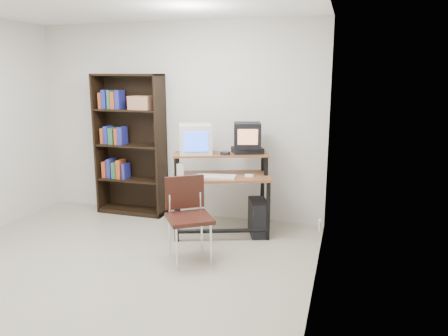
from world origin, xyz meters
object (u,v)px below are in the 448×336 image
(crt_monitor, at_px, (195,139))
(crt_tv, at_px, (247,135))
(school_chair, at_px, (188,210))
(bookshelf, at_px, (131,144))
(pc_tower, at_px, (258,217))
(computer_desk, at_px, (221,179))

(crt_monitor, bearing_deg, crt_tv, -3.80)
(school_chair, height_order, bookshelf, bookshelf)
(pc_tower, bearing_deg, crt_tv, 126.34)
(crt_monitor, xyz_separation_m, pc_tower, (0.78, 0.08, -0.94))
(crt_monitor, relative_size, bookshelf, 0.26)
(crt_monitor, height_order, bookshelf, bookshelf)
(school_chair, bearing_deg, bookshelf, 101.46)
(pc_tower, height_order, school_chair, school_chair)
(crt_tv, distance_m, pc_tower, 1.01)
(computer_desk, height_order, crt_monitor, crt_monitor)
(crt_monitor, relative_size, pc_tower, 1.11)
(crt_tv, bearing_deg, pc_tower, -48.76)
(computer_desk, distance_m, crt_monitor, 0.57)
(crt_tv, distance_m, bookshelf, 1.74)
(computer_desk, relative_size, crt_tv, 3.27)
(computer_desk, distance_m, bookshelf, 1.54)
(crt_monitor, xyz_separation_m, bookshelf, (-1.11, 0.44, -0.17))
(crt_monitor, relative_size, crt_tv, 1.27)
(computer_desk, height_order, school_chair, computer_desk)
(computer_desk, xyz_separation_m, bookshelf, (-1.44, 0.46, 0.30))
(crt_monitor, bearing_deg, computer_desk, -24.65)
(pc_tower, bearing_deg, crt_monitor, 165.38)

